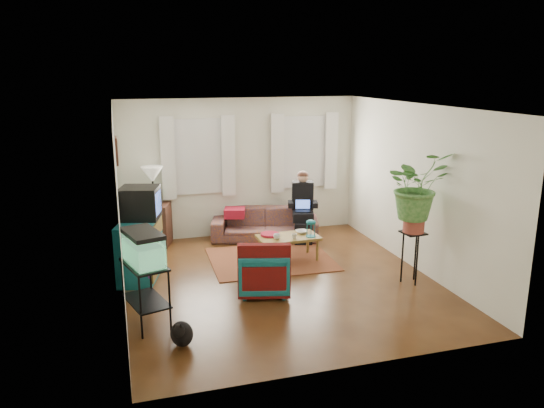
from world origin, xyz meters
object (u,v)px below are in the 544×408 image
object	(u,v)px
side_table	(155,224)
plant_stand	(411,257)
armchair	(264,268)
sofa	(265,219)
coffee_table	(288,248)
dresser	(140,249)
aquarium_stand	(146,294)

from	to	relation	value
side_table	plant_stand	size ratio (longest dim) A/B	0.96
armchair	side_table	bearing A→B (deg)	-48.74
sofa	side_table	xyz separation A→B (m)	(-2.00, 0.24, -0.00)
side_table	coffee_table	bearing A→B (deg)	-35.39
sofa	coffee_table	bearing A→B (deg)	-70.74
sofa	dresser	world-z (taller)	dresser
dresser	armchair	xyz separation A→B (m)	(1.65, -1.07, -0.10)
side_table	dresser	bearing A→B (deg)	-102.41
dresser	armchair	world-z (taller)	dresser
armchair	sofa	bearing A→B (deg)	-91.50
coffee_table	aquarium_stand	bearing A→B (deg)	-146.61
coffee_table	plant_stand	xyz separation A→B (m)	(1.45, -1.43, 0.19)
dresser	sofa	bearing A→B (deg)	44.76
armchair	plant_stand	bearing A→B (deg)	-172.71
side_table	aquarium_stand	xyz separation A→B (m)	(-0.35, -3.17, 0.02)
aquarium_stand	coffee_table	bearing A→B (deg)	19.07
sofa	armchair	size ratio (longest dim) A/B	2.72
sofa	aquarium_stand	bearing A→B (deg)	-112.17
sofa	aquarium_stand	distance (m)	3.75
dresser	aquarium_stand	distance (m)	1.62
coffee_table	side_table	bearing A→B (deg)	142.65
dresser	coffee_table	world-z (taller)	dresser
side_table	aquarium_stand	distance (m)	3.19
dresser	coffee_table	bearing A→B (deg)	17.56
coffee_table	plant_stand	size ratio (longest dim) A/B	1.28
sofa	side_table	distance (m)	2.01
sofa	coffee_table	distance (m)	1.24
sofa	side_table	bearing A→B (deg)	-170.25
side_table	armchair	size ratio (longest dim) A/B	1.06
side_table	dresser	size ratio (longest dim) A/B	0.75
sofa	armchair	bearing A→B (deg)	-89.53
dresser	armchair	size ratio (longest dim) A/B	1.41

